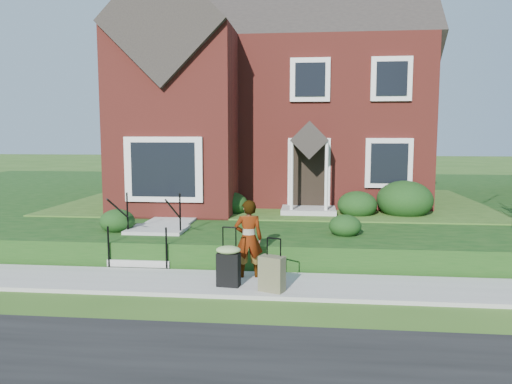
# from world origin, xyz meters

# --- Properties ---
(ground) EXTENTS (120.00, 120.00, 0.00)m
(ground) POSITION_xyz_m (0.00, 0.00, 0.00)
(ground) COLOR #2D5119
(ground) RESTS_ON ground
(sidewalk) EXTENTS (60.00, 1.60, 0.08)m
(sidewalk) POSITION_xyz_m (0.00, 0.00, 0.04)
(sidewalk) COLOR #9E9B93
(sidewalk) RESTS_ON ground
(terrace) EXTENTS (44.00, 20.00, 0.60)m
(terrace) POSITION_xyz_m (4.00, 10.90, 0.30)
(terrace) COLOR #10380F
(terrace) RESTS_ON ground
(walkway) EXTENTS (1.20, 6.00, 0.06)m
(walkway) POSITION_xyz_m (-2.50, 5.00, 0.63)
(walkway) COLOR #9E9B93
(walkway) RESTS_ON terrace
(main_house) EXTENTS (10.40, 10.20, 9.40)m
(main_house) POSITION_xyz_m (-0.21, 9.61, 5.26)
(main_house) COLOR maroon
(main_house) RESTS_ON terrace
(front_steps) EXTENTS (1.40, 2.02, 1.50)m
(front_steps) POSITION_xyz_m (-2.50, 1.84, 0.47)
(front_steps) COLOR #9E9B93
(front_steps) RESTS_ON ground
(foundation_shrubs) EXTENTS (9.78, 4.41, 1.14)m
(foundation_shrubs) POSITION_xyz_m (1.04, 5.02, 1.06)
(foundation_shrubs) COLOR black
(foundation_shrubs) RESTS_ON terrace
(woman) EXTENTS (0.64, 0.48, 1.58)m
(woman) POSITION_xyz_m (-0.01, 0.40, 0.87)
(woman) COLOR #999999
(woman) RESTS_ON sidewalk
(suitcase_black) EXTENTS (0.52, 0.45, 1.14)m
(suitcase_black) POSITION_xyz_m (-0.31, -0.27, 0.52)
(suitcase_black) COLOR black
(suitcase_black) RESTS_ON sidewalk
(suitcase_olive) EXTENTS (0.52, 0.41, 1.00)m
(suitcase_olive) POSITION_xyz_m (0.54, -0.49, 0.41)
(suitcase_olive) COLOR brown
(suitcase_olive) RESTS_ON sidewalk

